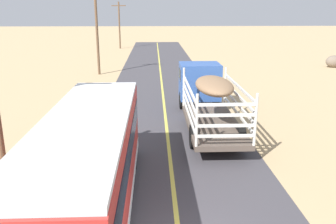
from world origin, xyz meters
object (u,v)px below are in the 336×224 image
power_pole_far (119,24)px  boulder_far_horizon (334,61)px  livestock_truck (204,89)px  power_pole_mid (97,28)px  bus (89,164)px

power_pole_far → boulder_far_horizon: (24.99, -19.55, -3.22)m
power_pole_far → boulder_far_horizon: 31.89m
livestock_truck → power_pole_mid: (-8.24, 14.72, 2.63)m
bus → power_pole_far: 47.53m
livestock_truck → boulder_far_horizon: livestock_truck is taller
bus → boulder_far_horizon: size_ratio=5.76×
power_pole_mid → power_pole_far: size_ratio=1.15×
power_pole_mid → boulder_far_horizon: power_pole_mid is taller
bus → power_pole_mid: bearing=97.8°
bus → power_pole_mid: size_ratio=1.21×
bus → power_pole_far: power_pole_far is taller
power_pole_far → livestock_truck: bearing=-77.6°
livestock_truck → power_pole_mid: bearing=119.2°
bus → livestock_truck: bearing=63.7°
power_pole_mid → bus: bearing=-82.2°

